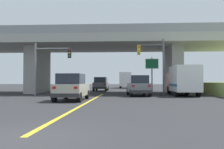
# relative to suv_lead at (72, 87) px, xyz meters

# --- Properties ---
(ground) EXTENTS (160.00, 160.00, 0.00)m
(ground) POSITION_rel_suv_lead_xyz_m (1.43, 11.93, -1.01)
(ground) COLOR #2B2B2D
(overpass_bridge) EXTENTS (34.07, 9.97, 7.40)m
(overpass_bridge) POSITION_rel_suv_lead_xyz_m (1.43, 11.93, 4.38)
(overpass_bridge) COLOR #A8A59E
(overpass_bridge) RESTS_ON ground
(lane_divider_stripe) EXTENTS (0.20, 21.83, 0.01)m
(lane_divider_stripe) POSITION_rel_suv_lead_xyz_m (1.43, -1.41, -1.01)
(lane_divider_stripe) COLOR yellow
(lane_divider_stripe) RESTS_ON ground
(suv_lead) EXTENTS (2.02, 4.55, 2.02)m
(suv_lead) POSITION_rel_suv_lead_xyz_m (0.00, 0.00, 0.00)
(suv_lead) COLOR #B7B29E
(suv_lead) RESTS_ON ground
(suv_crossing) EXTENTS (2.31, 4.96, 2.02)m
(suv_crossing) POSITION_rel_suv_lead_xyz_m (5.30, 6.28, 0.00)
(suv_crossing) COLOR slate
(suv_crossing) RESTS_ON ground
(box_truck) EXTENTS (2.33, 6.43, 2.95)m
(box_truck) POSITION_rel_suv_lead_xyz_m (9.82, 6.92, 0.55)
(box_truck) COLOR red
(box_truck) RESTS_ON ground
(sedan_oncoming) EXTENTS (1.98, 4.64, 2.02)m
(sedan_oncoming) POSITION_rel_suv_lead_xyz_m (0.36, 17.98, 0.00)
(sedan_oncoming) COLOR slate
(sedan_oncoming) RESTS_ON ground
(traffic_signal_nearside) EXTENTS (2.70, 0.36, 5.71)m
(traffic_signal_nearside) POSITION_rel_suv_lead_xyz_m (6.97, 6.49, 2.60)
(traffic_signal_nearside) COLOR #56595E
(traffic_signal_nearside) RESTS_ON ground
(traffic_signal_farside) EXTENTS (3.71, 0.36, 5.26)m
(traffic_signal_farside) POSITION_rel_suv_lead_xyz_m (-3.67, 5.74, 2.42)
(traffic_signal_farside) COLOR slate
(traffic_signal_farside) RESTS_ON ground
(highway_sign) EXTENTS (1.49, 0.17, 4.18)m
(highway_sign) POSITION_rel_suv_lead_xyz_m (7.04, 10.10, 2.02)
(highway_sign) COLOR slate
(highway_sign) RESTS_ON ground
(semi_truck_distant) EXTENTS (2.33, 7.43, 3.18)m
(semi_truck_distant) POSITION_rel_suv_lead_xyz_m (3.87, 32.77, 0.65)
(semi_truck_distant) COLOR silver
(semi_truck_distant) RESTS_ON ground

